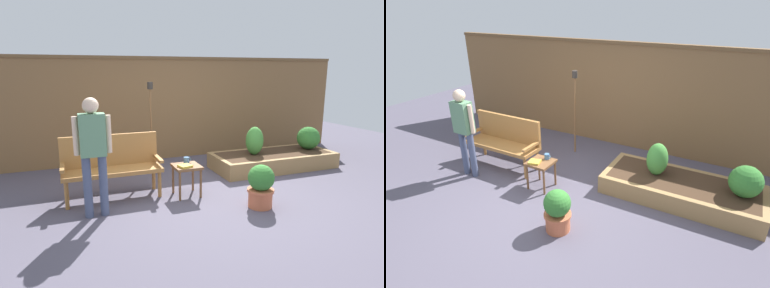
% 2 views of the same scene
% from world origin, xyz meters
% --- Properties ---
extents(ground_plane, '(14.00, 14.00, 0.00)m').
position_xyz_m(ground_plane, '(0.00, 0.00, 0.00)').
color(ground_plane, '#514C5B').
extents(fence_back, '(8.40, 0.14, 2.16)m').
position_xyz_m(fence_back, '(0.00, 2.60, 1.09)').
color(fence_back, brown).
rests_on(fence_back, ground_plane).
extents(garden_bench, '(1.44, 0.48, 0.94)m').
position_xyz_m(garden_bench, '(-1.44, 0.68, 0.54)').
color(garden_bench, '#A87038').
rests_on(garden_bench, ground_plane).
extents(side_table, '(0.40, 0.40, 0.48)m').
position_xyz_m(side_table, '(-0.38, 0.32, 0.40)').
color(side_table, brown).
rests_on(side_table, ground_plane).
extents(cup_on_table, '(0.12, 0.09, 0.09)m').
position_xyz_m(cup_on_table, '(-0.33, 0.44, 0.53)').
color(cup_on_table, teal).
rests_on(cup_on_table, side_table).
extents(book_on_table, '(0.22, 0.21, 0.03)m').
position_xyz_m(book_on_table, '(-0.43, 0.23, 0.50)').
color(book_on_table, gold).
rests_on(book_on_table, side_table).
extents(potted_boxwood, '(0.37, 0.37, 0.61)m').
position_xyz_m(potted_boxwood, '(0.44, -0.47, 0.32)').
color(potted_boxwood, '#C66642').
rests_on(potted_boxwood, ground_plane).
extents(raised_planter_bed, '(2.40, 1.00, 0.30)m').
position_xyz_m(raised_planter_bed, '(1.72, 1.11, 0.15)').
color(raised_planter_bed, '#997547').
rests_on(raised_planter_bed, ground_plane).
extents(shrub_near_bench, '(0.33, 0.33, 0.54)m').
position_xyz_m(shrub_near_bench, '(1.30, 1.14, 0.57)').
color(shrub_near_bench, brown).
rests_on(shrub_near_bench, raised_planter_bed).
extents(shrub_far_corner, '(0.46, 0.46, 0.46)m').
position_xyz_m(shrub_far_corner, '(2.57, 1.14, 0.53)').
color(shrub_far_corner, brown).
rests_on(shrub_far_corner, raised_planter_bed).
extents(tiki_torch, '(0.10, 0.10, 1.67)m').
position_xyz_m(tiki_torch, '(-0.55, 1.77, 1.15)').
color(tiki_torch, brown).
rests_on(tiki_torch, ground_plane).
extents(person_by_bench, '(0.47, 0.20, 1.56)m').
position_xyz_m(person_by_bench, '(-1.73, 0.04, 0.93)').
color(person_by_bench, '#475170').
rests_on(person_by_bench, ground_plane).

